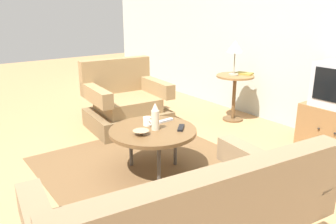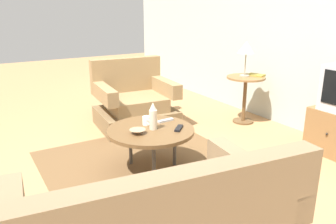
{
  "view_description": "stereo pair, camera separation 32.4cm",
  "coord_description": "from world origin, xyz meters",
  "px_view_note": "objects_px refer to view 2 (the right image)",
  "views": [
    {
      "loc": [
        2.53,
        -1.59,
        1.59
      ],
      "look_at": [
        -0.12,
        0.39,
        0.55
      ],
      "focal_mm": 36.26,
      "sensor_mm": 36.0,
      "label": 1
    },
    {
      "loc": [
        2.71,
        -1.32,
        1.59
      ],
      "look_at": [
        -0.12,
        0.39,
        0.55
      ],
      "focal_mm": 36.26,
      "sensor_mm": 36.0,
      "label": 2
    }
  ],
  "objects_px": {
    "vase": "(153,116)",
    "mug": "(146,121)",
    "tv_remote_silver": "(166,120)",
    "book": "(256,75)",
    "armchair": "(134,104)",
    "bowl": "(138,132)",
    "coffee_table": "(151,132)",
    "side_table": "(245,90)",
    "tv_remote_dark": "(179,128)",
    "table_lamp": "(246,49)"
  },
  "relations": [
    {
      "from": "armchair",
      "to": "bowl",
      "type": "distance_m",
      "value": 1.52
    },
    {
      "from": "book",
      "to": "armchair",
      "type": "bearing_deg",
      "value": -136.64
    },
    {
      "from": "side_table",
      "to": "tv_remote_dark",
      "type": "distance_m",
      "value": 1.78
    },
    {
      "from": "side_table",
      "to": "mug",
      "type": "xyz_separation_m",
      "value": [
        0.5,
        -1.81,
        0.01
      ]
    },
    {
      "from": "side_table",
      "to": "table_lamp",
      "type": "height_order",
      "value": "table_lamp"
    },
    {
      "from": "coffee_table",
      "to": "side_table",
      "type": "height_order",
      "value": "side_table"
    },
    {
      "from": "armchair",
      "to": "book",
      "type": "xyz_separation_m",
      "value": [
        0.73,
        1.53,
        0.37
      ]
    },
    {
      "from": "armchair",
      "to": "book",
      "type": "distance_m",
      "value": 1.73
    },
    {
      "from": "armchair",
      "to": "vase",
      "type": "relative_size",
      "value": 3.97
    },
    {
      "from": "side_table",
      "to": "book",
      "type": "height_order",
      "value": "book"
    },
    {
      "from": "side_table",
      "to": "bowl",
      "type": "height_order",
      "value": "side_table"
    },
    {
      "from": "armchair",
      "to": "tv_remote_dark",
      "type": "relative_size",
      "value": 6.77
    },
    {
      "from": "side_table",
      "to": "tv_remote_silver",
      "type": "relative_size",
      "value": 3.65
    },
    {
      "from": "armchair",
      "to": "tv_remote_dark",
      "type": "xyz_separation_m",
      "value": [
        1.47,
        -0.22,
        0.15
      ]
    },
    {
      "from": "side_table",
      "to": "tv_remote_silver",
      "type": "bearing_deg",
      "value": -72.05
    },
    {
      "from": "coffee_table",
      "to": "table_lamp",
      "type": "xyz_separation_m",
      "value": [
        -0.65,
        1.81,
        0.62
      ]
    },
    {
      "from": "vase",
      "to": "bowl",
      "type": "bearing_deg",
      "value": -79.87
    },
    {
      "from": "vase",
      "to": "mug",
      "type": "xyz_separation_m",
      "value": [
        -0.14,
        0.0,
        -0.09
      ]
    },
    {
      "from": "vase",
      "to": "coffee_table",
      "type": "bearing_deg",
      "value": -140.06
    },
    {
      "from": "coffee_table",
      "to": "bowl",
      "type": "relative_size",
      "value": 5.59
    },
    {
      "from": "coffee_table",
      "to": "vase",
      "type": "distance_m",
      "value": 0.16
    },
    {
      "from": "armchair",
      "to": "side_table",
      "type": "bearing_deg",
      "value": 158.19
    },
    {
      "from": "armchair",
      "to": "tv_remote_dark",
      "type": "distance_m",
      "value": 1.5
    },
    {
      "from": "mug",
      "to": "bowl",
      "type": "height_order",
      "value": "mug"
    },
    {
      "from": "tv_remote_dark",
      "to": "coffee_table",
      "type": "bearing_deg",
      "value": 102.0
    },
    {
      "from": "tv_remote_dark",
      "to": "tv_remote_silver",
      "type": "relative_size",
      "value": 0.87
    },
    {
      "from": "table_lamp",
      "to": "vase",
      "type": "xyz_separation_m",
      "value": [
        0.67,
        -1.8,
        -0.47
      ]
    },
    {
      "from": "tv_remote_silver",
      "to": "book",
      "type": "height_order",
      "value": "book"
    },
    {
      "from": "armchair",
      "to": "mug",
      "type": "height_order",
      "value": "armchair"
    },
    {
      "from": "bowl",
      "to": "tv_remote_silver",
      "type": "height_order",
      "value": "bowl"
    },
    {
      "from": "bowl",
      "to": "tv_remote_silver",
      "type": "relative_size",
      "value": 0.84
    },
    {
      "from": "armchair",
      "to": "bowl",
      "type": "xyz_separation_m",
      "value": [
        1.37,
        -0.62,
        0.16
      ]
    },
    {
      "from": "mug",
      "to": "tv_remote_dark",
      "type": "relative_size",
      "value": 0.78
    },
    {
      "from": "tv_remote_dark",
      "to": "mug",
      "type": "bearing_deg",
      "value": 82.81
    },
    {
      "from": "armchair",
      "to": "tv_remote_silver",
      "type": "relative_size",
      "value": 5.92
    },
    {
      "from": "armchair",
      "to": "tv_remote_dark",
      "type": "bearing_deg",
      "value": 86.42
    },
    {
      "from": "tv_remote_silver",
      "to": "side_table",
      "type": "bearing_deg",
      "value": 14.47
    },
    {
      "from": "vase",
      "to": "mug",
      "type": "relative_size",
      "value": 2.18
    },
    {
      "from": "armchair",
      "to": "coffee_table",
      "type": "distance_m",
      "value": 1.4
    },
    {
      "from": "vase",
      "to": "side_table",
      "type": "bearing_deg",
      "value": 109.72
    },
    {
      "from": "tv_remote_dark",
      "to": "vase",
      "type": "bearing_deg",
      "value": 103.64
    },
    {
      "from": "armchair",
      "to": "coffee_table",
      "type": "bearing_deg",
      "value": 76.25
    },
    {
      "from": "vase",
      "to": "mug",
      "type": "distance_m",
      "value": 0.17
    },
    {
      "from": "coffee_table",
      "to": "bowl",
      "type": "height_order",
      "value": "bowl"
    },
    {
      "from": "bowl",
      "to": "tv_remote_silver",
      "type": "distance_m",
      "value": 0.44
    },
    {
      "from": "armchair",
      "to": "side_table",
      "type": "distance_m",
      "value": 1.55
    },
    {
      "from": "coffee_table",
      "to": "mug",
      "type": "xyz_separation_m",
      "value": [
        -0.12,
        0.02,
        0.07
      ]
    },
    {
      "from": "side_table",
      "to": "vase",
      "type": "height_order",
      "value": "vase"
    },
    {
      "from": "armchair",
      "to": "mug",
      "type": "relative_size",
      "value": 8.66
    },
    {
      "from": "coffee_table",
      "to": "tv_remote_dark",
      "type": "height_order",
      "value": "tv_remote_dark"
    }
  ]
}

